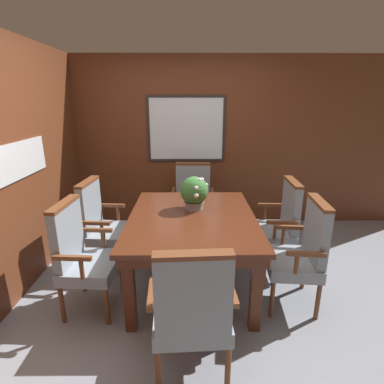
# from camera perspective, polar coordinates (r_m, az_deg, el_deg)

# --- Properties ---
(ground_plane) EXTENTS (14.00, 14.00, 0.00)m
(ground_plane) POSITION_cam_1_polar(r_m,az_deg,el_deg) (3.19, -1.19, -18.32)
(ground_plane) COLOR gray
(wall_back) EXTENTS (7.20, 0.08, 2.45)m
(wall_back) POSITION_cam_1_polar(r_m,az_deg,el_deg) (4.48, -1.00, 9.25)
(wall_back) COLOR #5B2D19
(wall_back) RESTS_ON ground_plane
(wall_left) EXTENTS (0.08, 7.20, 2.45)m
(wall_left) POSITION_cam_1_polar(r_m,az_deg,el_deg) (3.15, -32.61, 2.99)
(wall_left) COLOR #5B2D19
(wall_left) RESTS_ON ground_plane
(dining_table) EXTENTS (1.24, 1.55, 0.75)m
(dining_table) POSITION_cam_1_polar(r_m,az_deg,el_deg) (3.00, 0.02, -6.24)
(dining_table) COLOR #4C2314
(dining_table) RESTS_ON ground_plane
(chair_left_far) EXTENTS (0.49, 0.59, 1.02)m
(chair_left_far) POSITION_cam_1_polar(r_m,az_deg,el_deg) (3.48, -16.99, -5.52)
(chair_left_far) COLOR brown
(chair_left_far) RESTS_ON ground_plane
(chair_left_near) EXTENTS (0.48, 0.58, 1.02)m
(chair_left_near) POSITION_cam_1_polar(r_m,az_deg,el_deg) (2.88, -20.30, -10.87)
(chair_left_near) COLOR brown
(chair_left_near) RESTS_ON ground_plane
(chair_right_near) EXTENTS (0.50, 0.59, 1.02)m
(chair_right_near) POSITION_cam_1_polar(r_m,az_deg,el_deg) (2.93, 20.15, -10.34)
(chair_right_near) COLOR brown
(chair_right_near) RESTS_ON ground_plane
(chair_head_near) EXTENTS (0.58, 0.48, 1.02)m
(chair_head_near) POSITION_cam_1_polar(r_m,az_deg,el_deg) (2.08, 0.04, -21.59)
(chair_head_near) COLOR brown
(chair_head_near) RESTS_ON ground_plane
(chair_right_far) EXTENTS (0.48, 0.58, 1.02)m
(chair_right_far) POSITION_cam_1_polar(r_m,az_deg,el_deg) (3.48, 16.35, -5.47)
(chair_right_far) COLOR brown
(chair_right_far) RESTS_ON ground_plane
(chair_head_far) EXTENTS (0.58, 0.47, 1.02)m
(chair_head_far) POSITION_cam_1_polar(r_m,az_deg,el_deg) (4.12, 0.16, -1.16)
(chair_head_far) COLOR brown
(chair_head_far) RESTS_ON ground_plane
(potted_plant) EXTENTS (0.29, 0.31, 0.35)m
(potted_plant) POSITION_cam_1_polar(r_m,az_deg,el_deg) (3.09, 0.40, -0.04)
(potted_plant) COLOR gray
(potted_plant) RESTS_ON dining_table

